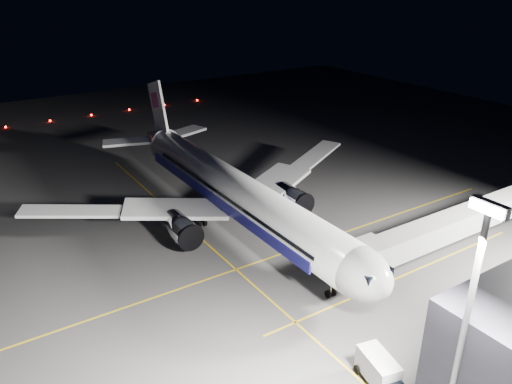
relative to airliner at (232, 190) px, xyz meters
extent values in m
plane|color=#4C4C4F|center=(1.08, 0.00, -5.16)|extent=(200.00, 200.00, 0.00)
cube|color=gold|center=(11.08, 0.00, -5.16)|extent=(0.25, 80.00, 0.01)
cube|color=gold|center=(1.08, -6.00, -5.16)|extent=(70.00, 0.25, 0.01)
cube|color=gold|center=(23.08, 10.00, -5.16)|extent=(0.25, 40.00, 0.01)
cylinder|color=silver|center=(1.08, 0.00, 0.14)|extent=(48.00, 5.60, 5.60)
ellipsoid|color=silver|center=(25.08, 0.00, 0.14)|extent=(8.96, 5.60, 5.60)
cube|color=black|center=(27.38, 0.00, 1.14)|extent=(2.20, 3.40, 0.90)
cone|color=silver|center=(-27.42, 0.00, 0.44)|extent=(9.00, 5.49, 5.49)
cube|color=navy|center=(0.08, 2.78, -0.76)|extent=(42.24, 0.25, 1.50)
cube|color=navy|center=(0.08, -2.78, -0.76)|extent=(42.24, 0.25, 1.50)
cube|color=silver|center=(-1.42, 8.00, -1.46)|extent=(11.36, 15.23, 1.53)
cube|color=silver|center=(-1.42, -8.00, -1.46)|extent=(11.36, 15.23, 1.53)
cube|color=silver|center=(-6.42, 20.50, -0.59)|extent=(8.57, 13.22, 1.31)
cube|color=silver|center=(-6.42, -20.50, -0.59)|extent=(8.57, 13.22, 1.31)
cube|color=silver|center=(-26.92, 5.20, 0.74)|extent=(6.20, 9.67, 0.45)
cube|color=silver|center=(-26.92, -5.20, 0.74)|extent=(6.20, 9.67, 0.45)
cube|color=white|center=(-25.12, 0.00, 6.34)|extent=(7.53, 0.40, 10.28)
cube|color=#C34299|center=(-25.92, 0.00, 7.74)|extent=(3.22, 0.55, 3.22)
cylinder|color=#B7B7BF|center=(2.28, 9.00, -2.61)|extent=(5.60, 3.40, 3.40)
cylinder|color=#B7B7BF|center=(2.28, -9.00, -2.61)|extent=(5.60, 3.40, 3.40)
cylinder|color=#9999A0|center=(21.58, 0.00, -3.91)|extent=(0.26, 0.26, 2.50)
cylinder|color=black|center=(21.58, 0.00, -4.71)|extent=(0.90, 0.70, 0.90)
cylinder|color=#9999A0|center=(-1.92, 4.30, -3.91)|extent=(0.26, 0.26, 2.50)
cylinder|color=#9999A0|center=(-1.92, -4.30, -3.91)|extent=(0.26, 0.26, 2.50)
cylinder|color=black|center=(-1.92, 4.30, -4.61)|extent=(1.10, 1.60, 1.10)
cylinder|color=black|center=(-1.92, -4.30, -4.61)|extent=(1.10, 1.60, 1.10)
cube|color=#B2B2B7|center=(23.08, 20.05, -0.56)|extent=(3.00, 33.90, 2.80)
cube|color=#B2B2B7|center=(23.08, 4.20, -0.56)|extent=(3.60, 3.20, 3.40)
cylinder|color=#9999A0|center=(23.08, 4.20, -3.61)|extent=(0.70, 0.70, 3.10)
cylinder|color=black|center=(23.08, 3.30, -4.81)|extent=(0.70, 0.30, 0.70)
cylinder|color=black|center=(23.08, 5.10, -4.81)|extent=(0.70, 0.30, 0.70)
cylinder|color=#59595E|center=(41.08, -6.00, 4.84)|extent=(0.44, 0.44, 20.00)
cube|color=#59595E|center=(41.08, -6.00, 15.14)|extent=(2.40, 0.50, 0.80)
cube|color=white|center=(41.08, -6.35, 15.14)|extent=(2.20, 0.15, 0.60)
sphere|color=#FF140A|center=(-70.92, -20.00, -4.94)|extent=(0.44, 0.44, 0.44)
sphere|color=#FF140A|center=(-70.92, -10.00, -4.94)|extent=(0.44, 0.44, 0.44)
sphere|color=#FF140A|center=(-70.92, 0.00, -4.94)|extent=(0.44, 0.44, 0.44)
sphere|color=#FF140A|center=(-70.92, 10.00, -4.94)|extent=(0.44, 0.44, 0.44)
sphere|color=#FF140A|center=(-70.92, 20.00, -4.94)|extent=(0.44, 0.44, 0.44)
sphere|color=#FF140A|center=(-70.92, 30.00, -4.94)|extent=(0.44, 0.44, 0.44)
cube|color=silver|center=(33.48, -4.92, -3.55)|extent=(4.52, 2.92, 2.29)
cylinder|color=black|center=(32.28, -3.54, -4.75)|extent=(0.87, 0.43, 0.83)
cylinder|color=black|center=(31.82, -5.68, -4.75)|extent=(0.87, 0.43, 0.83)
cube|color=black|center=(-7.08, 12.35, -4.44)|extent=(2.50, 1.77, 1.06)
cube|color=black|center=(-7.08, 12.35, -3.76)|extent=(1.10, 1.10, 0.58)
sphere|color=#FFF2CC|center=(-7.45, 11.53, -4.44)|extent=(0.25, 0.25, 0.25)
sphere|color=#FFF2CC|center=(-6.49, 11.67, -4.44)|extent=(0.25, 0.25, 0.25)
cylinder|color=black|center=(-6.34, 13.29, -4.87)|extent=(0.60, 0.29, 0.58)
cylinder|color=black|center=(-6.10, 11.66, -4.87)|extent=(0.60, 0.29, 0.58)
cylinder|color=black|center=(-8.06, 13.04, -4.87)|extent=(0.60, 0.29, 0.58)
cylinder|color=black|center=(-7.82, 11.41, -4.87)|extent=(0.60, 0.29, 0.58)
cone|color=orange|center=(3.90, 4.00, -4.85)|extent=(0.42, 0.42, 0.63)
cone|color=orange|center=(-5.12, 6.19, -4.84)|extent=(0.44, 0.44, 0.66)
cone|color=orange|center=(-1.04, 13.48, -4.88)|extent=(0.38, 0.38, 0.57)
camera|label=1|loc=(55.95, -32.10, 27.78)|focal=35.00mm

